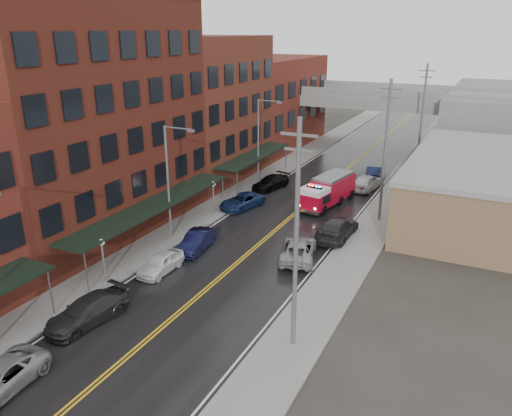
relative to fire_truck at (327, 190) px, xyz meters
The scene contains 29 objects.
road 7.30m from the fire_truck, 104.63° to the right, with size 11.00×160.00×0.02m, color black.
sidewalk_left 11.52m from the fire_truck, 142.78° to the right, with size 3.00×160.00×0.15m, color slate.
sidewalk_right 8.94m from the fire_truck, 51.54° to the right, with size 3.00×160.00×0.15m, color slate.
curb_left 10.27m from the fire_truck, 137.15° to the right, with size 0.30×160.00×0.15m, color gray.
curb_right 8.04m from the fire_truck, 60.93° to the right, with size 0.30×160.00×0.15m, color gray.
brick_building_b 21.88m from the fire_truck, 137.35° to the right, with size 9.00×20.00×18.00m, color #4D1B14.
brick_building_c 16.65m from the fire_truck, 166.65° to the left, with size 9.00×15.00×15.00m, color #5B291B.
brick_building_far 26.33m from the fire_truck, 125.62° to the left, with size 9.00×20.00×12.00m, color maroon.
tan_building 14.56m from the fire_truck, 12.26° to the left, with size 14.00×22.00×5.00m, color brown.
awning_1 16.81m from the fire_truck, 123.75° to the right, with size 2.60×18.00×3.09m.
awning_2 10.08m from the fire_truck, 158.91° to the left, with size 2.60×13.00×3.09m.
globe_lamp_1 22.48m from the fire_truck, 111.42° to the right, with size 0.44×0.44×3.12m.
globe_lamp_2 10.76m from the fire_truck, 139.87° to the right, with size 0.44×0.44×3.12m.
street_lamp_1 15.82m from the fire_truck, 122.89° to the right, with size 2.64×0.22×9.00m.
street_lamp_2 9.65m from the fire_truck, 159.74° to the left, with size 2.64×0.22×9.00m.
utility_pole_0 23.08m from the fire_truck, 76.17° to the right, with size 1.80×0.24×12.00m.
utility_pole_1 7.49m from the fire_truck, 19.56° to the right, with size 1.80×0.24×12.00m.
utility_pole_2 19.48m from the fire_truck, 73.39° to the left, with size 1.80×0.24×12.00m.
overpass 25.55m from the fire_truck, 94.12° to the left, with size 40.00×10.00×7.50m.
fire_truck is the anchor object (origin of this frame).
parked_car_left_3 25.66m from the fire_truck, 103.20° to the right, with size 2.06×5.07×1.47m, color #232326.
parked_car_left_4 18.99m from the fire_truck, 107.97° to the right, with size 1.59×3.96×1.35m, color white.
parked_car_left_5 14.98m from the fire_truck, 111.90° to the right, with size 1.51×4.33×1.43m, color black.
parked_car_left_6 8.03m from the fire_truck, 148.42° to the right, with size 2.21×4.78×1.33m, color #15264E.
parked_car_left_7 7.22m from the fire_truck, 161.45° to the left, with size 1.94×4.76×1.38m, color black.
parked_car_right_0 12.15m from the fire_truck, 81.49° to the right, with size 2.40×5.20×1.44m, color gray.
parked_car_right_1 7.83m from the fire_truck, 65.83° to the right, with size 2.29×5.63×1.63m, color #242326.
parked_car_right_2 6.78m from the fire_truck, 70.46° to the left, with size 1.94×4.83×1.64m, color silver.
parked_car_right_3 11.08m from the fire_truck, 79.98° to the left, with size 1.50×4.30×1.42m, color black.
Camera 1 is at (15.13, -5.90, 15.73)m, focal length 35.00 mm.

